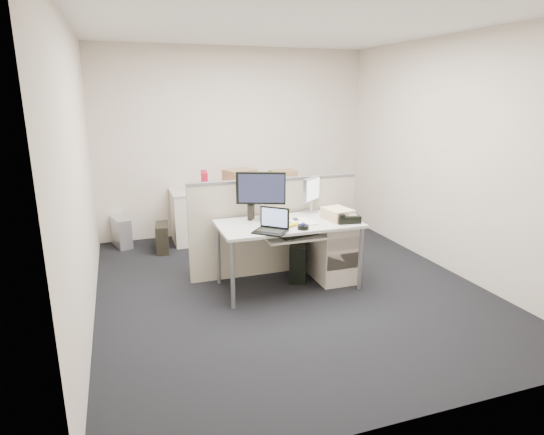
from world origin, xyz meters
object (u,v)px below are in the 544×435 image
object	(u,v)px
desk_phone	(347,218)
monitor_main	(261,196)
desk	(289,228)
laptop	(270,221)

from	to	relation	value
desk_phone	monitor_main	bearing A→B (deg)	165.03
desk	desk_phone	bearing A→B (deg)	-16.70
desk	monitor_main	bearing A→B (deg)	144.25
laptop	desk_phone	distance (m)	0.91
desk	laptop	xyz separation A→B (m)	(-0.30, -0.28, 0.18)
monitor_main	laptop	distance (m)	0.49
desk	laptop	size ratio (longest dim) A/B	4.84
monitor_main	desk_phone	xyz separation A→B (m)	(0.85, -0.36, -0.23)
laptop	desk_phone	bearing A→B (deg)	47.71
monitor_main	laptop	world-z (taller)	monitor_main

